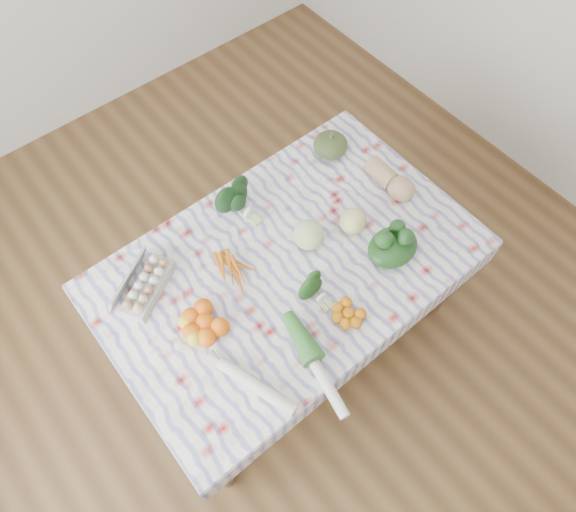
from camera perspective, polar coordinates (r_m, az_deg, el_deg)
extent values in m
plane|color=brown|center=(2.96, 0.00, -7.99)|extent=(4.50, 4.50, 0.00)
cube|color=brown|center=(2.30, 0.00, -1.13)|extent=(1.60, 1.00, 0.04)
cylinder|color=brown|center=(2.42, -7.59, -22.64)|extent=(0.06, 0.06, 0.71)
cylinder|color=brown|center=(2.82, 17.59, -2.52)|extent=(0.06, 0.06, 0.71)
cylinder|color=brown|center=(2.72, -18.40, -7.24)|extent=(0.06, 0.06, 0.71)
cylinder|color=brown|center=(3.08, 5.57, 8.71)|extent=(0.06, 0.06, 0.71)
cube|color=white|center=(2.28, 0.00, -0.81)|extent=(1.66, 1.06, 0.01)
cube|color=#B7B7B2|center=(2.25, -15.29, -3.29)|extent=(0.31, 0.25, 0.08)
cube|color=orange|center=(2.25, -6.48, -1.52)|extent=(0.21, 0.19, 0.04)
ellipsoid|color=#133313|center=(2.37, -5.28, 5.95)|extent=(0.19, 0.17, 0.15)
ellipsoid|color=#394B22|center=(2.61, 4.75, 12.22)|extent=(0.21, 0.21, 0.11)
sphere|color=#C1DA89|center=(2.27, 2.30, 2.35)|extent=(0.16, 0.16, 0.14)
ellipsoid|color=tan|center=(2.51, 11.34, 8.46)|extent=(0.12, 0.27, 0.12)
cube|color=orange|center=(2.13, -9.20, -7.26)|extent=(0.26, 0.26, 0.09)
ellipsoid|color=#1A4714|center=(2.16, 3.01, -3.70)|extent=(0.13, 0.13, 0.10)
cube|color=orange|center=(2.15, 6.74, -6.29)|extent=(0.19, 0.19, 0.05)
sphere|color=#DEDB78|center=(2.33, 7.23, 3.84)|extent=(0.16, 0.16, 0.12)
ellipsoid|color=#153613|center=(2.30, 11.55, 0.98)|extent=(0.29, 0.26, 0.11)
cylinder|color=silver|center=(2.03, -3.50, -14.25)|extent=(0.16, 0.36, 0.05)
cylinder|color=white|center=(2.06, 3.10, -12.05)|extent=(0.14, 0.45, 0.05)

